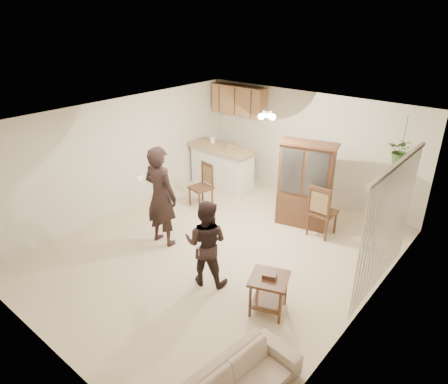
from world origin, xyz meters
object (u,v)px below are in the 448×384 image
Objects in this scene: chair_bar at (201,194)px; adult at (161,200)px; child at (206,247)px; sofa at (238,377)px; chair_hutch_right at (322,220)px; china_hutch at (305,185)px; side_table at (268,294)px; chair_hutch_left at (307,209)px.

adult is at bearing -62.23° from chair_bar.
sofa is at bearing 117.31° from child.
chair_hutch_right is (-1.05, 4.07, -0.06)m from sofa.
adult is 2.92m from china_hutch.
child is at bearing 57.11° from sofa.
chair_hutch_right reaches higher than sofa.
china_hutch is 2.43m from chair_bar.
adult is 1.83m from chair_bar.
side_table is 0.70× the size of chair_bar.
child is at bearing 161.01° from adult.
sofa is 1.86× the size of chair_bar.
sofa is 2.31m from child.
chair_hutch_left is 0.96× the size of chair_hutch_right.
sofa is 1.39× the size of child.
adult is 1.79× the size of chair_bar.
china_hutch is 0.61m from chair_hutch_left.
china_hutch is at bearing -118.62° from child.
sofa is 4.20m from chair_hutch_right.
sofa is 1.60m from side_table.
sofa is 1.77× the size of chair_hutch_left.
chair_hutch_left is (-0.93, 2.83, -0.01)m from side_table.
chair_hutch_right is at bearing -26.89° from china_hutch.
chair_bar is at bearing -141.64° from chair_hutch_left.
chair_bar is at bearing 53.52° from sofa.
china_hutch is at bearing 26.29° from sofa.
child is at bearing 74.19° from chair_hutch_right.
side_table is (1.19, 0.05, -0.36)m from child.
china_hutch reaches higher than adult.
chair_bar reaches higher than sofa.
sofa is 2.65× the size of side_table.
chair_bar is 2.42m from chair_hutch_left.
chair_hutch_left reaches higher than sofa.
chair_hutch_left is at bearing -118.93° from child.
chair_hutch_left is at bearing -129.29° from adult.
child reaches higher than chair_hutch_left.
adult is at bearing -38.51° from child.
child is (-1.78, 1.43, 0.31)m from sofa.
chair_hutch_right is at bearing 100.05° from side_table.
child reaches higher than chair_hutch_right.
china_hutch is 2.55× the size of side_table.
chair_hutch_left is at bearing 64.86° from china_hutch.
sofa is 4.49m from china_hutch.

